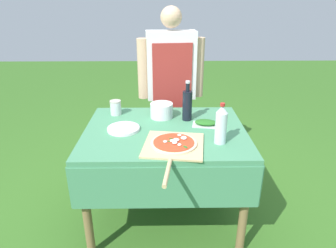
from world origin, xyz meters
The scene contains 10 objects.
ground_plane centered at (0.00, 0.00, 0.00)m, with size 12.00×12.00×0.00m, color #386B23.
prep_table centered at (0.00, 0.00, 0.63)m, with size 1.13×0.89×0.74m.
person_cook centered at (0.06, 0.65, 0.90)m, with size 0.57×0.22×1.52m.
pizza_on_peel centered at (0.05, -0.26, 0.75)m, with size 0.41×0.64×0.05m.
oil_bottle centered at (0.16, 0.17, 0.86)m, with size 0.07×0.07×0.30m.
water_bottle centered at (0.34, -0.21, 0.86)m, with size 0.07×0.07×0.26m.
herb_container centered at (0.29, 0.07, 0.76)m, with size 0.20×0.14×0.04m.
mixing_tub centered at (-0.02, 0.23, 0.80)m, with size 0.17×0.17×0.11m, color silver.
plate_stack centered at (-0.29, -0.01, 0.75)m, with size 0.22×0.22×0.02m.
sauce_jar centered at (-0.38, 0.29, 0.79)m, with size 0.09×0.09×0.11m.
Camera 1 is at (-0.01, -1.88, 1.59)m, focal length 32.00 mm.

